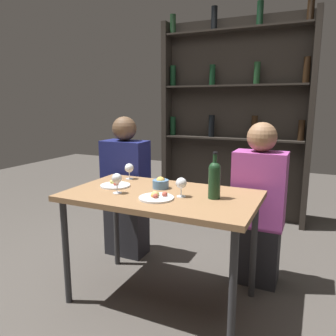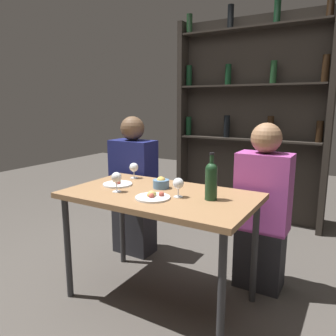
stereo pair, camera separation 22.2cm
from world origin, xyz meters
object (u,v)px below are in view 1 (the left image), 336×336
object	(u,v)px
food_plate_1	(115,185)
wine_glass_1	(129,168)
wine_bottle	(214,178)
food_plate_0	(156,197)
seated_person_right	(258,209)
wine_glass_0	(117,179)
wine_glass_2	(181,184)
snack_bowl	(161,183)
seated_person_left	(126,191)

from	to	relation	value
food_plate_1	wine_glass_1	bearing A→B (deg)	96.14
wine_bottle	food_plate_0	world-z (taller)	wine_bottle
wine_glass_1	food_plate_0	size ratio (longest dim) A/B	0.56
wine_glass_1	seated_person_right	distance (m)	1.02
wine_bottle	wine_glass_0	distance (m)	0.63
wine_glass_2	snack_bowl	world-z (taller)	wine_glass_2
wine_bottle	wine_glass_1	world-z (taller)	wine_bottle
wine_glass_0	wine_glass_2	world-z (taller)	wine_glass_0
seated_person_left	seated_person_right	size ratio (longest dim) A/B	1.02
wine_bottle	food_plate_1	world-z (taller)	wine_bottle
wine_bottle	food_plate_0	distance (m)	0.38
wine_bottle	food_plate_1	bearing A→B (deg)	-179.70
snack_bowl	seated_person_right	xyz separation A→B (m)	(0.61, 0.40, -0.22)
wine_glass_2	snack_bowl	xyz separation A→B (m)	(-0.21, 0.13, -0.05)
wine_glass_2	wine_bottle	bearing A→B (deg)	15.05
food_plate_1	food_plate_0	bearing A→B (deg)	-20.86
food_plate_0	seated_person_right	size ratio (longest dim) A/B	0.18
wine_glass_0	wine_glass_2	size ratio (longest dim) A/B	1.08
food_plate_0	snack_bowl	world-z (taller)	snack_bowl
snack_bowl	wine_glass_0	bearing A→B (deg)	-130.87
seated_person_left	seated_person_right	world-z (taller)	seated_person_left
wine_glass_0	food_plate_1	bearing A→B (deg)	127.75
wine_glass_1	snack_bowl	xyz separation A→B (m)	(0.35, -0.15, -0.05)
snack_bowl	seated_person_right	bearing A→B (deg)	33.63
snack_bowl	seated_person_left	world-z (taller)	seated_person_left
food_plate_1	seated_person_right	xyz separation A→B (m)	(0.93, 0.49, -0.20)
food_plate_1	seated_person_left	distance (m)	0.57
wine_bottle	snack_bowl	size ratio (longest dim) A/B	2.60
wine_glass_1	seated_person_left	size ratio (longest dim) A/B	0.10
snack_bowl	seated_person_right	world-z (taller)	seated_person_right
seated_person_right	wine_glass_2	bearing A→B (deg)	-126.40
wine_glass_1	wine_glass_2	bearing A→B (deg)	-27.15
wine_bottle	seated_person_left	xyz separation A→B (m)	(-0.95, 0.48, -0.31)
seated_person_left	snack_bowl	bearing A→B (deg)	-36.75
wine_bottle	wine_glass_1	bearing A→B (deg)	162.96
food_plate_1	snack_bowl	bearing A→B (deg)	14.72
wine_bottle	seated_person_right	bearing A→B (deg)	67.86
wine_glass_1	food_plate_1	size ratio (longest dim) A/B	0.58
wine_glass_1	snack_bowl	distance (m)	0.38
food_plate_0	wine_glass_2	bearing A→B (deg)	40.98
food_plate_1	seated_person_left	xyz separation A→B (m)	(-0.22, 0.49, -0.19)
seated_person_left	seated_person_right	xyz separation A→B (m)	(1.15, 0.00, -0.01)
wine_glass_1	seated_person_left	xyz separation A→B (m)	(-0.20, 0.25, -0.27)
wine_bottle	wine_glass_2	size ratio (longest dim) A/B	2.34
wine_glass_0	seated_person_right	size ratio (longest dim) A/B	0.11
wine_glass_0	food_plate_1	xyz separation A→B (m)	(-0.12, 0.15, -0.09)
wine_bottle	food_plate_1	xyz separation A→B (m)	(-0.73, -0.00, -0.12)
wine_bottle	seated_person_right	world-z (taller)	seated_person_right
food_plate_1	snack_bowl	size ratio (longest dim) A/B	1.88
food_plate_0	wine_bottle	bearing A→B (deg)	26.41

